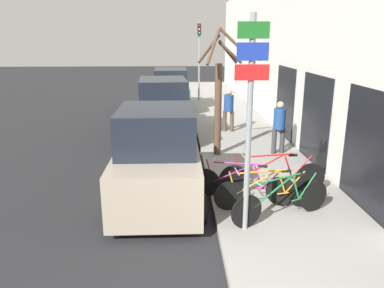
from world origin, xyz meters
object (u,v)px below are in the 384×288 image
at_px(bicycle_1, 266,192).
at_px(bicycle_3, 272,176).
at_px(traffic_light, 199,51).
at_px(parked_car_2, 171,92).
at_px(signpost, 249,116).
at_px(street_tree, 219,96).
at_px(parked_car_0, 158,159).
at_px(pedestrian_far, 229,107).
at_px(parked_car_1, 163,111).
at_px(bicycle_0, 282,201).
at_px(bicycle_2, 243,184).
at_px(pedestrian_near, 279,124).

distance_m(bicycle_1, bicycle_3, 0.91).
bearing_deg(bicycle_1, bicycle_3, -25.35).
xyz_separation_m(bicycle_3, traffic_light, (-0.95, 14.00, 2.47)).
height_order(parked_car_2, traffic_light, traffic_light).
xyz_separation_m(signpost, street_tree, (0.00, 4.86, -0.36)).
distance_m(parked_car_0, traffic_light, 14.18).
xyz_separation_m(bicycle_1, pedestrian_far, (0.11, 7.04, 0.58)).
xyz_separation_m(parked_car_1, pedestrian_far, (2.55, 0.34, 0.07)).
distance_m(bicycle_0, bicycle_2, 1.12).
bearing_deg(bicycle_1, traffic_light, -1.25).
distance_m(bicycle_2, pedestrian_near, 4.05).
bearing_deg(signpost, parked_car_2, 97.00).
relative_size(bicycle_2, street_tree, 0.58).
xyz_separation_m(pedestrian_near, street_tree, (-1.92, -0.04, 0.90)).
height_order(pedestrian_near, street_tree, street_tree).
bearing_deg(traffic_light, pedestrian_far, -84.73).
bearing_deg(pedestrian_far, bicycle_2, -78.74).
bearing_deg(parked_car_0, street_tree, 60.39).
distance_m(bicycle_1, pedestrian_near, 4.27).
xyz_separation_m(signpost, traffic_light, (-0.00, 15.73, 0.66)).
bearing_deg(bicycle_0, signpost, 91.51).
height_order(street_tree, traffic_light, traffic_light).
bearing_deg(traffic_light, bicycle_3, -86.14).
bearing_deg(bicycle_2, bicycle_0, -124.95).
height_order(bicycle_1, street_tree, street_tree).
xyz_separation_m(parked_car_1, pedestrian_near, (3.75, -2.68, 0.08)).
relative_size(bicycle_1, parked_car_0, 0.55).
distance_m(pedestrian_far, traffic_light, 8.08).
relative_size(pedestrian_near, street_tree, 0.43).
relative_size(bicycle_1, bicycle_3, 0.89).
relative_size(bicycle_3, traffic_light, 0.57).
height_order(pedestrian_near, pedestrian_far, pedestrian_near).
relative_size(bicycle_2, parked_car_1, 0.46).
height_order(bicycle_0, bicycle_2, bicycle_0).
height_order(bicycle_1, parked_car_1, parked_car_1).
height_order(bicycle_2, parked_car_2, parked_car_2).
height_order(bicycle_1, pedestrian_near, pedestrian_near).
distance_m(pedestrian_near, street_tree, 2.12).
xyz_separation_m(parked_car_2, traffic_light, (1.62, 2.49, 2.03)).
xyz_separation_m(parked_car_0, pedestrian_far, (2.46, 6.11, 0.11)).
distance_m(street_tree, traffic_light, 10.92).
bearing_deg(bicycle_3, bicycle_0, 171.78).
bearing_deg(bicycle_2, traffic_light, 20.86).
distance_m(pedestrian_near, pedestrian_far, 3.24).
relative_size(parked_car_0, traffic_light, 0.91).
xyz_separation_m(pedestrian_far, traffic_light, (-0.72, 7.82, 1.93)).
height_order(signpost, bicycle_0, signpost).
bearing_deg(parked_car_2, bicycle_3, -78.52).
distance_m(bicycle_3, pedestrian_far, 6.22).
relative_size(bicycle_0, parked_car_0, 0.53).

